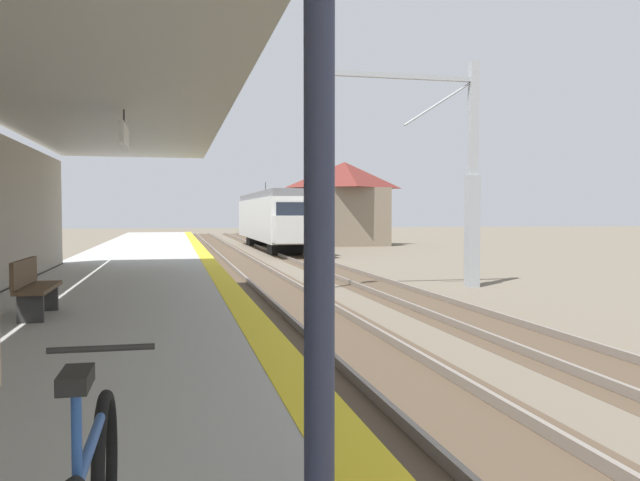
{
  "coord_description": "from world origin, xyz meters",
  "views": [
    {
      "loc": [
        -1.38,
        0.55,
        2.48
      ],
      "look_at": [
        0.6,
        9.41,
        2.1
      ],
      "focal_mm": 36.87,
      "sensor_mm": 36.0,
      "label": 1
    }
  ],
  "objects_px": {
    "distant_trackside_house": "(344,202)",
    "platform_bench": "(33,286)",
    "rail_signal_post": "(329,191)",
    "catenary_pylon_far_side": "(464,179)",
    "approaching_train": "(274,218)"
  },
  "relations": [
    {
      "from": "approaching_train",
      "to": "rail_signal_post",
      "type": "bearing_deg",
      "value": -94.13
    },
    {
      "from": "rail_signal_post",
      "to": "distant_trackside_house",
      "type": "xyz_separation_m",
      "value": [
        7.86,
        27.89,
        0.14
      ]
    },
    {
      "from": "approaching_train",
      "to": "catenary_pylon_far_side",
      "type": "height_order",
      "value": "catenary_pylon_far_side"
    },
    {
      "from": "distant_trackside_house",
      "to": "platform_bench",
      "type": "bearing_deg",
      "value": -111.35
    },
    {
      "from": "catenary_pylon_far_side",
      "to": "distant_trackside_house",
      "type": "distance_m",
      "value": 28.81
    },
    {
      "from": "approaching_train",
      "to": "catenary_pylon_far_side",
      "type": "relative_size",
      "value": 2.61
    },
    {
      "from": "rail_signal_post",
      "to": "distant_trackside_house",
      "type": "height_order",
      "value": "distant_trackside_house"
    },
    {
      "from": "platform_bench",
      "to": "distant_trackside_house",
      "type": "distance_m",
      "value": 41.11
    },
    {
      "from": "rail_signal_post",
      "to": "catenary_pylon_far_side",
      "type": "xyz_separation_m",
      "value": [
        4.46,
        -0.71,
        0.41
      ]
    },
    {
      "from": "approaching_train",
      "to": "catenary_pylon_far_side",
      "type": "xyz_separation_m",
      "value": [
        2.77,
        -24.12,
        1.43
      ]
    },
    {
      "from": "rail_signal_post",
      "to": "distant_trackside_house",
      "type": "distance_m",
      "value": 28.98
    },
    {
      "from": "approaching_train",
      "to": "distant_trackside_house",
      "type": "bearing_deg",
      "value": 36.01
    },
    {
      "from": "distant_trackside_house",
      "to": "rail_signal_post",
      "type": "bearing_deg",
      "value": -105.74
    },
    {
      "from": "catenary_pylon_far_side",
      "to": "platform_bench",
      "type": "distance_m",
      "value": 15.21
    },
    {
      "from": "approaching_train",
      "to": "platform_bench",
      "type": "bearing_deg",
      "value": -104.57
    }
  ]
}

